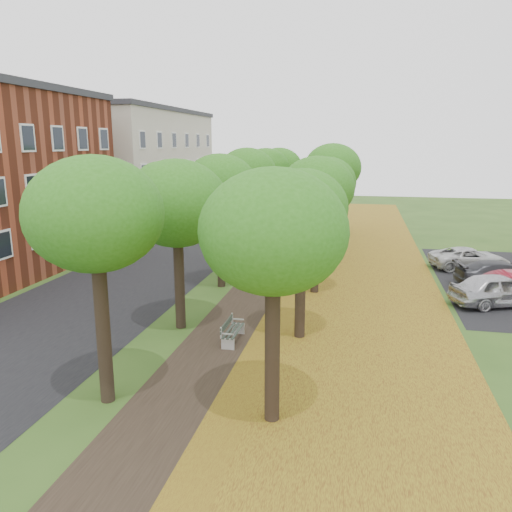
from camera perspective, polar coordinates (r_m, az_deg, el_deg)
The scene contains 11 objects.
ground at distance 14.73m, azimuth -8.64°, elevation -16.84°, with size 120.00×120.00×0.00m, color #2D4C19.
street_asphalt at distance 30.44m, azimuth -12.04°, elevation -1.27°, with size 8.00×70.00×0.01m, color black.
footpath at distance 28.29m, azimuth 2.00°, elevation -2.06°, with size 3.20×70.00×0.01m, color black.
leaf_verge at distance 27.90m, azimuth 12.18°, elevation -2.56°, with size 7.50×70.00×0.01m, color olive.
tree_row_west at distance 27.89m, azimuth -2.42°, elevation 8.36°, with size 3.74×33.74×6.73m.
tree_row_east at distance 27.11m, azimuth 7.56°, elevation 8.13°, with size 3.74×33.74×6.73m.
building_cream at distance 49.94m, azimuth -14.02°, elevation 10.07°, with size 10.30×20.30×10.40m.
bench at distance 18.80m, azimuth -2.78°, elevation -8.52°, with size 0.51×1.71×0.81m.
car_silver at distance 25.24m, azimuth 26.01°, elevation -3.47°, with size 1.76×4.38×1.49m, color silver.
car_grey at distance 28.45m, azimuth 26.33°, elevation -1.92°, with size 1.90×4.68×1.36m, color #2F3034.
car_white at distance 31.94m, azimuth 23.21°, elevation -0.23°, with size 2.08×4.51×1.25m, color silver.
Camera 1 is at (4.69, -11.94, 7.25)m, focal length 35.00 mm.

